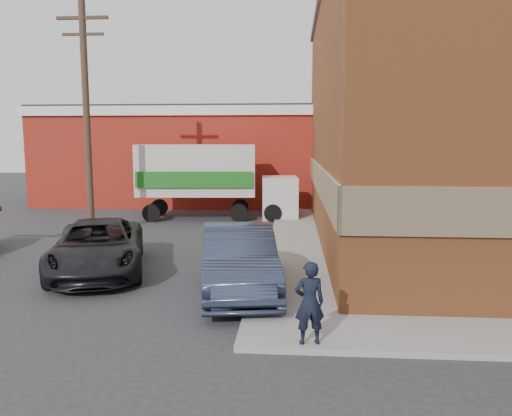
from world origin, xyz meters
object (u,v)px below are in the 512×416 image
(warehouse, at_px, (186,155))
(suv_a, at_px, (98,247))
(sedan, at_px, (239,260))
(box_truck, at_px, (212,176))
(utility_pole, at_px, (86,113))
(man, at_px, (309,303))

(warehouse, relative_size, suv_a, 3.11)
(sedan, distance_m, box_truck, 11.71)
(warehouse, distance_m, utility_pole, 11.27)
(warehouse, relative_size, sedan, 3.33)
(sedan, xyz_separation_m, suv_a, (-4.16, 1.54, -0.08))
(utility_pole, xyz_separation_m, sedan, (6.70, -7.21, -3.94))
(man, relative_size, sedan, 0.31)
(man, xyz_separation_m, box_truck, (-4.14, 14.71, 1.15))
(warehouse, xyz_separation_m, utility_pole, (-1.50, -11.00, 1.93))
(utility_pole, xyz_separation_m, box_truck, (4.18, 4.16, -2.73))
(man, bearing_deg, sedan, -75.85)
(warehouse, bearing_deg, man, -72.43)
(sedan, relative_size, box_truck, 0.68)
(box_truck, bearing_deg, suv_a, -103.65)
(utility_pole, bearing_deg, warehouse, 82.23)
(man, height_order, sedan, man)
(utility_pole, height_order, man, utility_pole)
(warehouse, xyz_separation_m, suv_a, (1.04, -16.67, -2.08))
(utility_pole, xyz_separation_m, suv_a, (2.54, -5.67, -4.02))
(sedan, bearing_deg, man, -73.20)
(sedan, height_order, suv_a, sedan)
(man, height_order, box_truck, box_truck)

